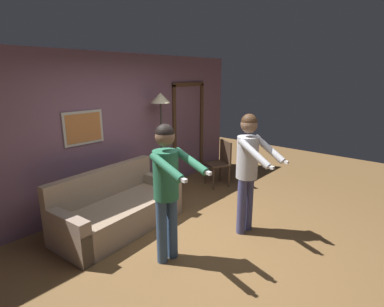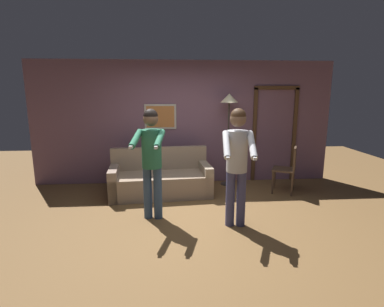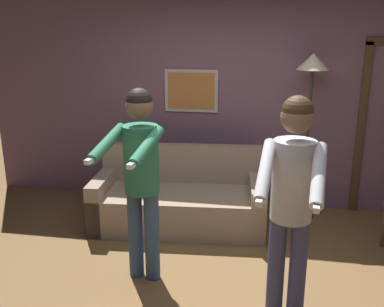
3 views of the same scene
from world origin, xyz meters
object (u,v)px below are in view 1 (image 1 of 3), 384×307
at_px(person_standing_left, 167,181).
at_px(torchiere_lamp, 161,109).
at_px(person_standing_right, 248,163).
at_px(couch, 118,210).
at_px(dining_chair_distant, 221,160).

bearing_deg(person_standing_left, torchiere_lamp, 47.78).
bearing_deg(person_standing_left, person_standing_right, -16.35).
height_order(person_standing_left, person_standing_right, person_standing_right).
distance_m(couch, person_standing_right, 2.04).
height_order(torchiere_lamp, person_standing_right, torchiere_lamp).
bearing_deg(person_standing_right, couch, 127.07).
height_order(couch, person_standing_right, person_standing_right).
distance_m(person_standing_left, person_standing_right, 1.28).
xyz_separation_m(person_standing_right, dining_chair_distant, (1.35, 1.39, -0.53)).
distance_m(person_standing_right, dining_chair_distant, 2.01).
relative_size(person_standing_left, person_standing_right, 0.99).
bearing_deg(person_standing_right, dining_chair_distant, 45.99).
distance_m(torchiere_lamp, dining_chair_distant, 1.66).
bearing_deg(dining_chair_distant, couch, 177.40).
height_order(couch, torchiere_lamp, torchiere_lamp).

